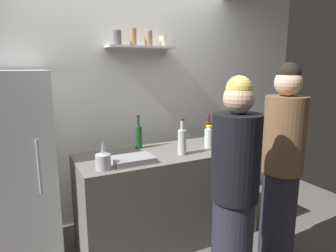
# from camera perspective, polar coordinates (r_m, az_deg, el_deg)

# --- Properties ---
(back_wall_assembly) EXTENTS (4.80, 0.32, 2.60)m
(back_wall_assembly) POSITION_cam_1_polar(r_m,az_deg,el_deg) (3.38, -8.01, 4.61)
(back_wall_assembly) COLOR white
(back_wall_assembly) RESTS_ON ground
(refrigerator) EXTENTS (0.63, 0.62, 1.67)m
(refrigerator) POSITION_cam_1_polar(r_m,az_deg,el_deg) (2.91, -27.22, -7.21)
(refrigerator) COLOR silver
(refrigerator) RESTS_ON ground
(counter) EXTENTS (1.72, 0.68, 0.90)m
(counter) POSITION_cam_1_polar(r_m,az_deg,el_deg) (3.01, 0.00, -13.16)
(counter) COLOR #66605B
(counter) RESTS_ON ground
(baking_pan) EXTENTS (0.34, 0.24, 0.05)m
(baking_pan) POSITION_cam_1_polar(r_m,az_deg,el_deg) (2.55, -6.75, -6.42)
(baking_pan) COLOR gray
(baking_pan) RESTS_ON counter
(utensil_holder) EXTENTS (0.12, 0.12, 0.22)m
(utensil_holder) POSITION_cam_1_polar(r_m,az_deg,el_deg) (2.41, -12.34, -6.74)
(utensil_holder) COLOR #B2B2B7
(utensil_holder) RESTS_ON counter
(wine_bottle_amber_glass) EXTENTS (0.07, 0.07, 0.29)m
(wine_bottle_amber_glass) POSITION_cam_1_polar(r_m,az_deg,el_deg) (3.31, 7.74, -0.77)
(wine_bottle_amber_glass) COLOR #472814
(wine_bottle_amber_glass) RESTS_ON counter
(wine_bottle_pale_glass) EXTENTS (0.08, 0.08, 0.34)m
(wine_bottle_pale_glass) POSITION_cam_1_polar(r_m,az_deg,el_deg) (2.73, 2.72, -2.89)
(wine_bottle_pale_glass) COLOR #B2BFB2
(wine_bottle_pale_glass) RESTS_ON counter
(wine_bottle_green_glass) EXTENTS (0.07, 0.07, 0.33)m
(wine_bottle_green_glass) POSITION_cam_1_polar(r_m,az_deg,el_deg) (2.96, -5.66, -1.97)
(wine_bottle_green_glass) COLOR #19471E
(wine_bottle_green_glass) RESTS_ON counter
(water_bottle_plastic) EXTENTS (0.08, 0.08, 0.22)m
(water_bottle_plastic) POSITION_cam_1_polar(r_m,az_deg,el_deg) (3.00, 7.82, -2.19)
(water_bottle_plastic) COLOR silver
(water_bottle_plastic) RESTS_ON counter
(person_blonde) EXTENTS (0.34, 0.34, 1.64)m
(person_blonde) POSITION_cam_1_polar(r_m,az_deg,el_deg) (2.22, 12.57, -12.51)
(person_blonde) COLOR #262633
(person_blonde) RESTS_ON ground
(person_brown_jacket) EXTENTS (0.34, 0.34, 1.73)m
(person_brown_jacket) POSITION_cam_1_polar(r_m,az_deg,el_deg) (2.73, 20.97, -7.27)
(person_brown_jacket) COLOR #262633
(person_brown_jacket) RESTS_ON ground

